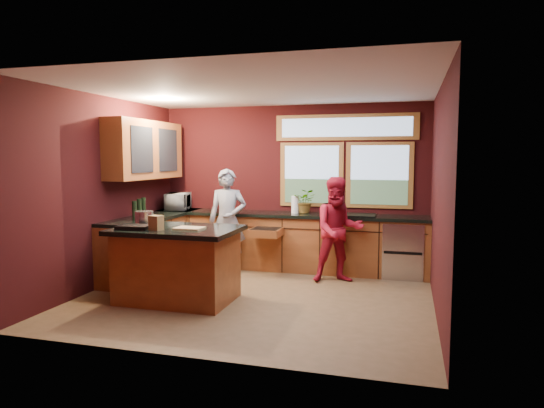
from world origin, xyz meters
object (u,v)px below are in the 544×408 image
at_px(person_red, 338,230).
at_px(stock_pot, 144,218).
at_px(cutting_board, 189,228).
at_px(person_grey, 228,221).
at_px(island, 177,264).

height_order(person_red, stock_pot, person_red).
bearing_deg(person_red, cutting_board, -156.91).
xyz_separation_m(person_grey, person_red, (1.79, -0.14, -0.05)).
bearing_deg(person_grey, island, -103.19).
height_order(island, cutting_board, cutting_board).
bearing_deg(island, stock_pot, 164.74).
xyz_separation_m(person_grey, cutting_board, (0.14, -1.70, 0.13)).
distance_m(person_red, cutting_board, 2.27).
height_order(island, stock_pot, stock_pot).
bearing_deg(island, cutting_board, -14.04).
relative_size(person_grey, stock_pot, 6.90).
relative_size(person_grey, person_red, 1.07).
xyz_separation_m(island, cutting_board, (0.20, -0.05, 0.48)).
xyz_separation_m(island, stock_pot, (-0.55, 0.15, 0.56)).
bearing_deg(cutting_board, stock_pot, 165.07).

